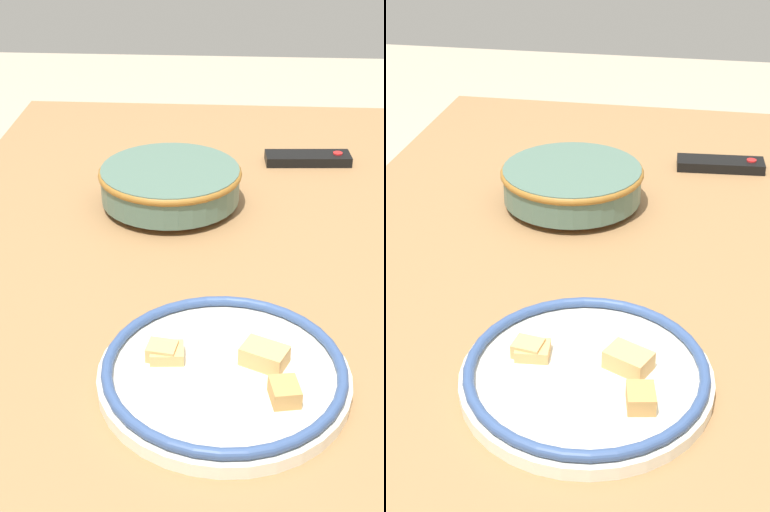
% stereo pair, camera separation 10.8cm
% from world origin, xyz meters
% --- Properties ---
extents(dining_table, '(1.52, 0.97, 0.73)m').
position_xyz_m(dining_table, '(0.00, 0.00, 0.66)').
color(dining_table, olive).
rests_on(dining_table, ground_plane).
extents(noodle_bowl, '(0.26, 0.26, 0.07)m').
position_xyz_m(noodle_bowl, '(-0.18, -0.07, 0.77)').
color(noodle_bowl, '#4C6B5B').
rests_on(noodle_bowl, dining_table).
extents(food_plate, '(0.31, 0.31, 0.04)m').
position_xyz_m(food_plate, '(0.31, 0.04, 0.75)').
color(food_plate, silver).
rests_on(food_plate, dining_table).
extents(tv_remote, '(0.07, 0.18, 0.02)m').
position_xyz_m(tv_remote, '(-0.40, 0.20, 0.74)').
color(tv_remote, black).
rests_on(tv_remote, dining_table).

